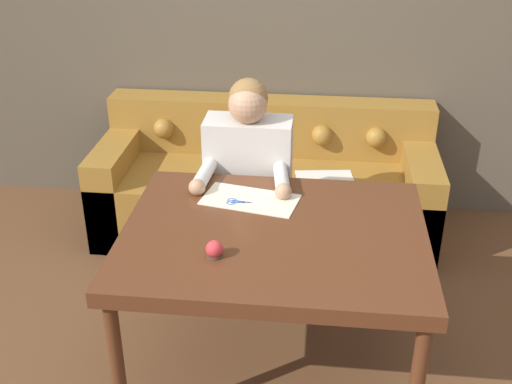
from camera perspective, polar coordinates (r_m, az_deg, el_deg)
ground_plane at (r=3.17m, az=-1.04°, el=-16.16°), size 16.00×16.00×0.00m
wall_back at (r=4.20m, az=2.04°, el=15.35°), size 8.00×0.06×2.60m
dining_table at (r=2.78m, az=1.62°, el=-4.74°), size 1.30×1.04×0.78m
couch at (r=4.15m, az=0.89°, el=0.45°), size 2.11×0.83×0.80m
person at (r=3.40m, az=-0.68°, el=0.25°), size 0.49×0.55×1.23m
pattern_paper_main at (r=2.98m, az=-0.53°, el=-0.68°), size 0.48×0.32×0.00m
scissors at (r=2.96m, az=-1.46°, el=-0.92°), size 0.20×0.07×0.01m
pin_cushion at (r=2.56m, az=-3.71°, el=-5.14°), size 0.07×0.07×0.07m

